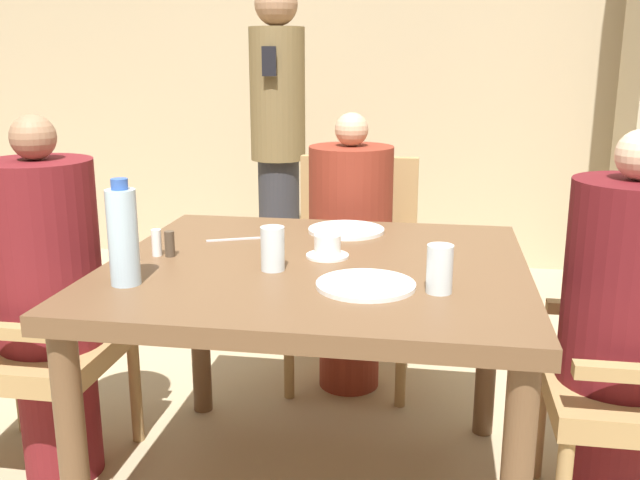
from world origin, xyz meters
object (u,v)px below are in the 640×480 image
object	(u,v)px
diner_in_left_chair	(49,299)
teacup_with_saucer	(327,248)
chair_far_side	(354,259)
standing_host	(278,138)
chair_left_side	(11,325)
diner_in_far_chair	(350,251)
glass_tall_near	(273,249)
glass_tall_mid	(440,269)
plate_main_left	(366,285)
plate_main_right	(346,230)
diner_in_right_chair	(621,335)
water_bottle	(123,236)

from	to	relation	value
diner_in_left_chair	teacup_with_saucer	distance (m)	0.86
chair_far_side	standing_host	bearing A→B (deg)	121.49
chair_left_side	diner_in_left_chair	size ratio (longest dim) A/B	0.78
diner_in_far_chair	chair_left_side	bearing A→B (deg)	-141.15
glass_tall_near	glass_tall_mid	distance (m)	0.45
diner_in_left_chair	glass_tall_mid	world-z (taller)	diner_in_left_chair
chair_left_side	diner_in_far_chair	world-z (taller)	diner_in_far_chair
chair_far_side	glass_tall_near	bearing A→B (deg)	-95.89
diner_in_far_chair	plate_main_left	xyz separation A→B (m)	(0.16, -0.97, 0.18)
standing_host	plate_main_right	size ratio (longest dim) A/B	6.65
chair_left_side	chair_far_side	size ratio (longest dim) A/B	1.00
diner_in_right_chair	plate_main_left	size ratio (longest dim) A/B	4.52
diner_in_far_chair	standing_host	distance (m)	1.12
chair_left_side	teacup_with_saucer	bearing A→B (deg)	3.20
diner_in_far_chair	water_bottle	distance (m)	1.17
chair_far_side	water_bottle	world-z (taller)	water_bottle
standing_host	teacup_with_saucer	world-z (taller)	standing_host
water_bottle	glass_tall_mid	size ratio (longest dim) A/B	2.26
diner_in_left_chair	water_bottle	distance (m)	0.55
teacup_with_saucer	standing_host	bearing A→B (deg)	107.24
chair_far_side	diner_in_right_chair	bearing A→B (deg)	-47.93
diner_in_left_chair	standing_host	bearing A→B (deg)	79.24
chair_left_side	diner_in_right_chair	bearing A→B (deg)	0.00
standing_host	water_bottle	xyz separation A→B (m)	(0.05, -1.99, -0.02)
teacup_with_saucer	water_bottle	bearing A→B (deg)	-144.65
glass_tall_near	plate_main_right	bearing A→B (deg)	73.07
diner_in_right_chair	glass_tall_mid	size ratio (longest dim) A/B	9.43
diner_in_far_chair	plate_main_left	bearing A→B (deg)	-80.83
diner_in_right_chair	plate_main_right	size ratio (longest dim) A/B	4.52
diner_in_left_chair	diner_in_right_chair	xyz separation A→B (m)	(1.64, 0.00, -0.01)
standing_host	glass_tall_near	world-z (taller)	standing_host
plate_main_left	glass_tall_near	size ratio (longest dim) A/B	2.09
diner_in_far_chair	water_bottle	xyz separation A→B (m)	(-0.44, -1.04, 0.30)
standing_host	glass_tall_near	size ratio (longest dim) A/B	13.89
diner_in_right_chair	water_bottle	bearing A→B (deg)	-167.81
diner_in_left_chair	plate_main_right	bearing A→B (deg)	22.94
chair_left_side	standing_host	distance (m)	1.82
standing_host	glass_tall_near	xyz separation A→B (m)	(0.39, -1.81, -0.09)
diner_in_left_chair	glass_tall_mid	size ratio (longest dim) A/B	9.55
chair_far_side	standing_host	distance (m)	1.03
standing_host	water_bottle	world-z (taller)	standing_host
chair_far_side	teacup_with_saucer	world-z (taller)	chair_far_side
diner_in_right_chair	standing_host	bearing A→B (deg)	127.46
diner_in_right_chair	plate_main_left	distance (m)	0.71
chair_far_side	water_bottle	distance (m)	1.32
diner_in_left_chair	glass_tall_near	xyz separation A→B (m)	(0.72, -0.09, 0.21)
chair_far_side	diner_in_right_chair	size ratio (longest dim) A/B	0.79
chair_left_side	plate_main_left	distance (m)	1.16
chair_far_side	glass_tall_near	size ratio (longest dim) A/B	7.49
glass_tall_near	glass_tall_mid	xyz separation A→B (m)	(0.44, -0.12, 0.00)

